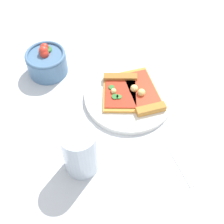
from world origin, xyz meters
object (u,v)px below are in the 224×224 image
(pizza_slice_near, at_px, (120,90))
(pizza_slice_far, at_px, (143,93))
(soda_glass, at_px, (80,152))
(paper_napkin, at_px, (200,158))
(salad_bowl, at_px, (47,62))
(plate, at_px, (129,96))

(pizza_slice_near, relative_size, pizza_slice_far, 0.89)
(pizza_slice_near, xyz_separation_m, pizza_slice_far, (-0.04, -0.04, 0.00))
(pizza_slice_near, height_order, soda_glass, soda_glass)
(pizza_slice_far, xyz_separation_m, paper_napkin, (-0.21, 0.01, -0.02))
(pizza_slice_near, xyz_separation_m, paper_napkin, (-0.26, -0.03, -0.02))
(pizza_slice_near, relative_size, salad_bowl, 1.37)
(plate, distance_m, pizza_slice_near, 0.03)
(plate, xyz_separation_m, paper_napkin, (-0.23, -0.02, -0.01))
(plate, xyz_separation_m, soda_glass, (-0.09, 0.20, 0.05))
(pizza_slice_near, xyz_separation_m, soda_glass, (-0.11, 0.19, 0.04))
(plate, relative_size, pizza_slice_near, 1.55)
(plate, height_order, pizza_slice_far, pizza_slice_far)
(plate, relative_size, pizza_slice_far, 1.38)
(soda_glass, bearing_deg, plate, -65.62)
(salad_bowl, bearing_deg, pizza_slice_far, -147.33)
(pizza_slice_near, bearing_deg, plate, -153.57)
(pizza_slice_far, height_order, soda_glass, soda_glass)
(plate, xyz_separation_m, salad_bowl, (0.21, 0.12, 0.03))
(plate, bearing_deg, soda_glass, 114.38)
(salad_bowl, bearing_deg, soda_glass, 164.85)
(pizza_slice_far, distance_m, salad_bowl, 0.27)
(soda_glass, bearing_deg, pizza_slice_far, -73.09)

